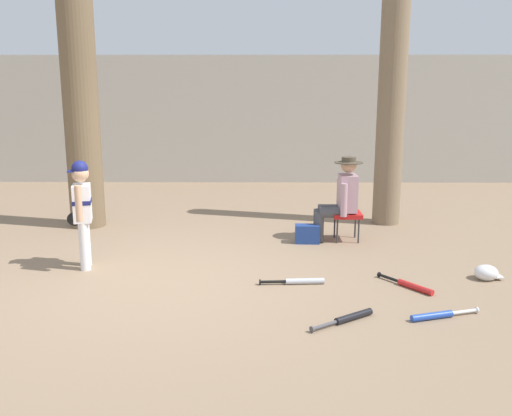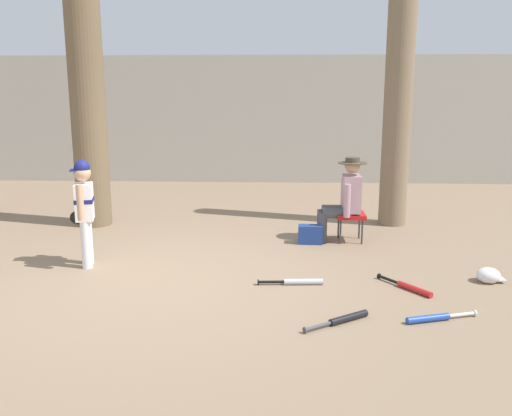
# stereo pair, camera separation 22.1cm
# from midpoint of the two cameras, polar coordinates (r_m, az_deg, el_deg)

# --- Properties ---
(ground_plane) EXTENTS (60.00, 60.00, 0.00)m
(ground_plane) POSITION_cam_midpoint_polar(r_m,az_deg,el_deg) (6.24, -9.04, -7.68)
(ground_plane) COLOR #897056
(concrete_back_wall) EXTENTS (18.00, 0.36, 2.90)m
(concrete_back_wall) POSITION_cam_midpoint_polar(r_m,az_deg,el_deg) (12.92, -2.95, 9.20)
(concrete_back_wall) COLOR #ADA89E
(concrete_back_wall) RESTS_ON ground
(tree_near_player) EXTENTS (0.90, 0.90, 6.29)m
(tree_near_player) POSITION_cam_midpoint_polar(r_m,az_deg,el_deg) (8.90, -16.77, 15.28)
(tree_near_player) COLOR brown
(tree_near_player) RESTS_ON ground
(tree_behind_spectator) EXTENTS (0.57, 0.57, 4.28)m
(tree_behind_spectator) POSITION_cam_midpoint_polar(r_m,az_deg,el_deg) (8.87, 15.28, 10.20)
(tree_behind_spectator) COLOR #7F6B51
(tree_behind_spectator) RESTS_ON ground
(young_ballplayer) EXTENTS (0.41, 0.57, 1.31)m
(young_ballplayer) POSITION_cam_midpoint_polar(r_m,az_deg,el_deg) (6.84, -16.65, 0.19)
(young_ballplayer) COLOR white
(young_ballplayer) RESTS_ON ground
(folding_stool) EXTENTS (0.40, 0.40, 0.41)m
(folding_stool) POSITION_cam_midpoint_polar(r_m,az_deg,el_deg) (7.85, 10.63, -0.85)
(folding_stool) COLOR red
(folding_stool) RESTS_ON ground
(seated_spectator) EXTENTS (0.67, 0.53, 1.20)m
(seated_spectator) POSITION_cam_midpoint_polar(r_m,az_deg,el_deg) (7.79, 9.99, 1.13)
(seated_spectator) COLOR #47474C
(seated_spectator) RESTS_ON ground
(handbag_beside_stool) EXTENTS (0.35, 0.19, 0.26)m
(handbag_beside_stool) POSITION_cam_midpoint_polar(r_m,az_deg,el_deg) (7.71, 6.51, -2.76)
(handbag_beside_stool) COLOR navy
(handbag_beside_stool) RESTS_ON ground
(bat_black_composite) EXTENTS (0.64, 0.47, 0.07)m
(bat_black_composite) POSITION_cam_midpoint_polar(r_m,az_deg,el_deg) (5.23, 10.37, -11.34)
(bat_black_composite) COLOR black
(bat_black_composite) RESTS_ON ground
(bat_red_barrel) EXTENTS (0.49, 0.63, 0.07)m
(bat_red_barrel) POSITION_cam_midpoint_polar(r_m,az_deg,el_deg) (6.18, 16.79, -7.96)
(bat_red_barrel) COLOR red
(bat_red_barrel) RESTS_ON ground
(bat_blue_youth) EXTENTS (0.71, 0.27, 0.07)m
(bat_blue_youth) POSITION_cam_midpoint_polar(r_m,az_deg,el_deg) (5.46, 19.17, -10.79)
(bat_blue_youth) COLOR #2347AD
(bat_blue_youth) RESTS_ON ground
(bat_aluminum_silver) EXTENTS (0.73, 0.11, 0.07)m
(bat_aluminum_silver) POSITION_cam_midpoint_polar(r_m,az_deg,el_deg) (6.11, 5.46, -7.68)
(bat_aluminum_silver) COLOR #B7BCC6
(bat_aluminum_silver) RESTS_ON ground
(batting_helmet_white) EXTENTS (0.31, 0.24, 0.18)m
(batting_helmet_white) POSITION_cam_midpoint_polar(r_m,az_deg,el_deg) (6.72, 23.98, -6.45)
(batting_helmet_white) COLOR silver
(batting_helmet_white) RESTS_ON ground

